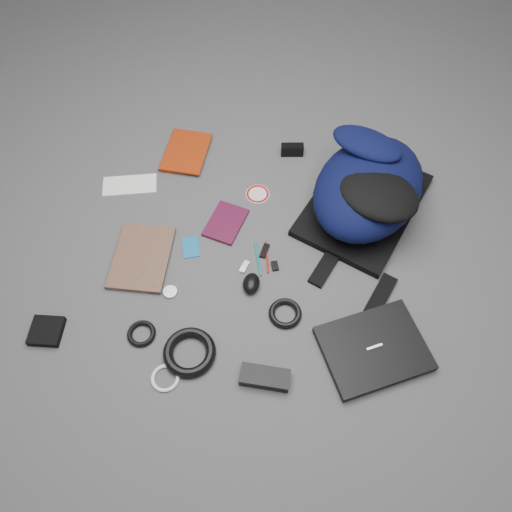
% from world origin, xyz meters
% --- Properties ---
extents(ground, '(4.00, 4.00, 0.00)m').
position_xyz_m(ground, '(0.00, 0.00, 0.00)').
color(ground, '#4F4F51').
rests_on(ground, ground).
extents(backpack, '(0.53, 0.64, 0.23)m').
position_xyz_m(backpack, '(0.34, 0.30, 0.11)').
color(backpack, black).
rests_on(backpack, ground).
extents(laptop, '(0.39, 0.37, 0.03)m').
position_xyz_m(laptop, '(0.43, -0.25, 0.02)').
color(laptop, black).
rests_on(laptop, ground).
extents(textbook_red, '(0.17, 0.23, 0.02)m').
position_xyz_m(textbook_red, '(-0.46, 0.41, 0.01)').
color(textbook_red, maroon).
rests_on(textbook_red, ground).
extents(comic_book, '(0.22, 0.28, 0.02)m').
position_xyz_m(comic_book, '(-0.48, -0.10, 0.01)').
color(comic_book, '#C4700E').
rests_on(comic_book, ground).
extents(envelope, '(0.22, 0.15, 0.00)m').
position_xyz_m(envelope, '(-0.54, 0.22, 0.00)').
color(envelope, white).
rests_on(envelope, ground).
extents(dvd_case, '(0.14, 0.18, 0.01)m').
position_xyz_m(dvd_case, '(-0.14, 0.12, 0.01)').
color(dvd_case, '#3D0B21').
rests_on(dvd_case, ground).
extents(compact_camera, '(0.09, 0.05, 0.05)m').
position_xyz_m(compact_camera, '(0.03, 0.51, 0.02)').
color(compact_camera, black).
rests_on(compact_camera, ground).
extents(sticker_disc, '(0.10, 0.10, 0.00)m').
position_xyz_m(sticker_disc, '(-0.06, 0.28, 0.00)').
color(sticker_disc, white).
rests_on(sticker_disc, ground).
extents(pen_teal, '(0.06, 0.13, 0.01)m').
position_xyz_m(pen_teal, '(0.01, 0.00, 0.00)').
color(pen_teal, '#0D7D71').
rests_on(pen_teal, ground).
extents(pen_red, '(0.04, 0.12, 0.01)m').
position_xyz_m(pen_red, '(0.04, 0.01, 0.00)').
color(pen_red, red).
rests_on(pen_red, ground).
extents(id_badge, '(0.09, 0.10, 0.00)m').
position_xyz_m(id_badge, '(-0.23, -0.00, 0.00)').
color(id_badge, '#1669AA').
rests_on(id_badge, ground).
extents(usb_black, '(0.03, 0.06, 0.01)m').
position_xyz_m(usb_black, '(0.02, 0.04, 0.01)').
color(usb_black, black).
rests_on(usb_black, ground).
extents(usb_silver, '(0.03, 0.05, 0.01)m').
position_xyz_m(usb_silver, '(-0.03, -0.04, 0.00)').
color(usb_silver, silver).
rests_on(usb_silver, ground).
extents(key_fob, '(0.03, 0.04, 0.01)m').
position_xyz_m(key_fob, '(0.07, -0.02, 0.01)').
color(key_fob, black).
rests_on(key_fob, ground).
extents(mouse, '(0.06, 0.08, 0.04)m').
position_xyz_m(mouse, '(0.01, -0.11, 0.02)').
color(mouse, black).
rests_on(mouse, ground).
extents(headphone_left, '(0.05, 0.05, 0.01)m').
position_xyz_m(headphone_left, '(-0.34, -0.18, 0.01)').
color(headphone_left, '#AFAFB1').
rests_on(headphone_left, ground).
extents(headphone_right, '(0.05, 0.05, 0.01)m').
position_xyz_m(headphone_right, '(-0.25, -0.19, 0.01)').
color(headphone_right, silver).
rests_on(headphone_right, ground).
extents(cable_coil, '(0.11, 0.11, 0.02)m').
position_xyz_m(cable_coil, '(0.14, -0.19, 0.01)').
color(cable_coil, black).
rests_on(cable_coil, ground).
extents(power_brick, '(0.15, 0.07, 0.04)m').
position_xyz_m(power_brick, '(0.12, -0.41, 0.02)').
color(power_brick, black).
rests_on(power_brick, ground).
extents(power_cord_coil, '(0.18, 0.18, 0.03)m').
position_xyz_m(power_cord_coil, '(-0.12, -0.38, 0.02)').
color(power_cord_coil, black).
rests_on(power_cord_coil, ground).
extents(pouch, '(0.11, 0.11, 0.03)m').
position_xyz_m(pouch, '(-0.58, -0.41, 0.01)').
color(pouch, black).
rests_on(pouch, ground).
extents(earbud_coil, '(0.10, 0.10, 0.02)m').
position_xyz_m(earbud_coil, '(-0.29, -0.35, 0.01)').
color(earbud_coil, black).
rests_on(earbud_coil, ground).
extents(white_cable_coil, '(0.09, 0.09, 0.01)m').
position_xyz_m(white_cable_coil, '(-0.17, -0.47, 0.01)').
color(white_cable_coil, white).
rests_on(white_cable_coil, ground).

